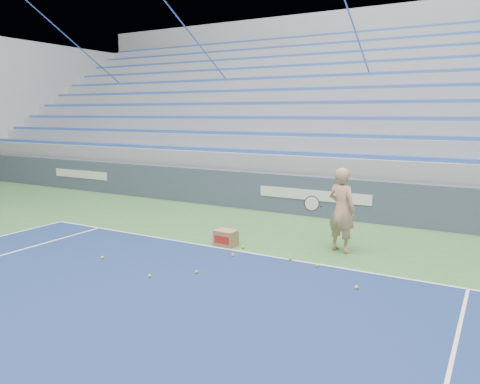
# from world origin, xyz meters

# --- Properties ---
(sponsor_barrier) EXTENTS (30.00, 0.32, 1.10)m
(sponsor_barrier) POSITION_xyz_m (0.00, 15.88, 0.55)
(sponsor_barrier) COLOR #3D475E
(sponsor_barrier) RESTS_ON ground
(bleachers) EXTENTS (31.00, 9.15, 7.30)m
(bleachers) POSITION_xyz_m (0.00, 21.60, 2.36)
(bleachers) COLOR #96989E
(bleachers) RESTS_ON ground
(tennis_player) EXTENTS (0.97, 0.92, 1.73)m
(tennis_player) POSITION_xyz_m (1.66, 12.94, 0.87)
(tennis_player) COLOR tan
(tennis_player) RESTS_ON ground
(ball_box) EXTENTS (0.47, 0.38, 0.34)m
(ball_box) POSITION_xyz_m (-0.61, 12.14, 0.17)
(ball_box) COLOR #987049
(ball_box) RESTS_ON ground
(tennis_ball_0) EXTENTS (0.07, 0.07, 0.07)m
(tennis_ball_0) POSITION_xyz_m (1.61, 11.73, 0.03)
(tennis_ball_0) COLOR #A0D22A
(tennis_ball_0) RESTS_ON ground
(tennis_ball_1) EXTENTS (0.07, 0.07, 0.07)m
(tennis_ball_1) POSITION_xyz_m (-0.71, 9.78, 0.03)
(tennis_ball_1) COLOR #A0D22A
(tennis_ball_1) RESTS_ON ground
(tennis_ball_2) EXTENTS (0.07, 0.07, 0.07)m
(tennis_ball_2) POSITION_xyz_m (-0.13, 10.35, 0.03)
(tennis_ball_2) COLOR #A0D22A
(tennis_ball_2) RESTS_ON ground
(tennis_ball_3) EXTENTS (0.07, 0.07, 0.07)m
(tennis_ball_3) POSITION_xyz_m (-0.17, 12.11, 0.03)
(tennis_ball_3) COLOR #A0D22A
(tennis_ball_3) RESTS_ON ground
(tennis_ball_4) EXTENTS (0.07, 0.07, 0.07)m
(tennis_ball_4) POSITION_xyz_m (-2.20, 10.12, 0.03)
(tennis_ball_4) COLOR #A0D22A
(tennis_ball_4) RESTS_ON ground
(tennis_ball_5) EXTENTS (0.07, 0.07, 0.07)m
(tennis_ball_5) POSITION_xyz_m (2.54, 11.00, 0.03)
(tennis_ball_5) COLOR #A0D22A
(tennis_ball_5) RESTS_ON ground
(tennis_ball_6) EXTENTS (0.07, 0.07, 0.07)m
(tennis_ball_6) POSITION_xyz_m (-0.08, 11.53, 0.03)
(tennis_ball_6) COLOR #A0D22A
(tennis_ball_6) RESTS_ON ground
(tennis_ball_7) EXTENTS (0.07, 0.07, 0.07)m
(tennis_ball_7) POSITION_xyz_m (1.01, 11.87, 0.03)
(tennis_ball_7) COLOR #A0D22A
(tennis_ball_7) RESTS_ON ground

